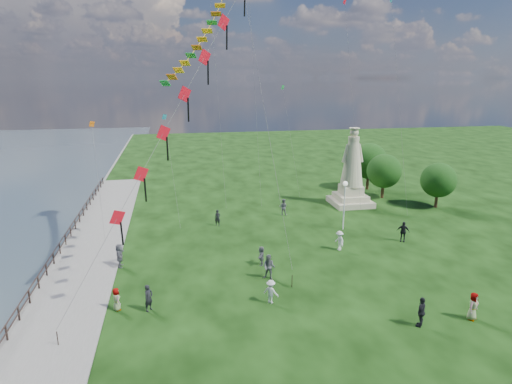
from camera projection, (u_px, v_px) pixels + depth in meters
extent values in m
cube|color=slate|center=(52.00, 268.00, 32.60)|extent=(0.30, 160.00, 0.60)
cube|color=slate|center=(81.00, 273.00, 31.11)|extent=(5.00, 60.00, 0.10)
cylinder|color=black|center=(7.00, 334.00, 22.98)|extent=(0.11, 0.11, 1.00)
cylinder|color=black|center=(19.00, 314.00, 24.88)|extent=(0.11, 0.11, 1.00)
cylinder|color=black|center=(29.00, 297.00, 26.77)|extent=(0.11, 0.11, 1.00)
cylinder|color=black|center=(39.00, 283.00, 28.67)|extent=(0.11, 0.11, 1.00)
cylinder|color=black|center=(47.00, 270.00, 30.56)|extent=(0.11, 0.11, 1.00)
cylinder|color=black|center=(54.00, 259.00, 32.46)|extent=(0.11, 0.11, 1.00)
cylinder|color=black|center=(60.00, 249.00, 34.35)|extent=(0.11, 0.11, 1.00)
cylinder|color=black|center=(66.00, 240.00, 36.25)|extent=(0.11, 0.11, 1.00)
cylinder|color=black|center=(71.00, 232.00, 38.14)|extent=(0.11, 0.11, 1.00)
cylinder|color=black|center=(75.00, 225.00, 40.04)|extent=(0.11, 0.11, 1.00)
cylinder|color=black|center=(79.00, 218.00, 41.93)|extent=(0.11, 0.11, 1.00)
cylinder|color=black|center=(83.00, 212.00, 43.83)|extent=(0.11, 0.11, 1.00)
cylinder|color=black|center=(87.00, 207.00, 45.72)|extent=(0.11, 0.11, 1.00)
cylinder|color=black|center=(90.00, 201.00, 47.62)|extent=(0.11, 0.11, 1.00)
cylinder|color=black|center=(93.00, 197.00, 49.51)|extent=(0.11, 0.11, 1.00)
cylinder|color=black|center=(96.00, 192.00, 51.41)|extent=(0.11, 0.11, 1.00)
cylinder|color=black|center=(98.00, 188.00, 53.30)|extent=(0.11, 0.11, 1.00)
cylinder|color=black|center=(101.00, 185.00, 55.20)|extent=(0.11, 0.11, 1.00)
cylinder|color=black|center=(103.00, 181.00, 57.09)|extent=(0.11, 0.11, 1.00)
cube|color=black|center=(53.00, 253.00, 32.33)|extent=(0.06, 52.00, 0.06)
cube|color=black|center=(54.00, 258.00, 32.44)|extent=(0.06, 52.00, 0.06)
cube|color=beige|center=(350.00, 202.00, 48.17)|extent=(4.27, 4.27, 0.61)
cube|color=beige|center=(350.00, 197.00, 48.02)|extent=(3.25, 3.25, 0.61)
cube|color=beige|center=(351.00, 190.00, 47.81)|extent=(2.24, 2.24, 1.01)
cylinder|color=beige|center=(354.00, 138.00, 46.33)|extent=(1.22, 1.22, 0.40)
sphere|color=beige|center=(354.00, 133.00, 46.16)|extent=(0.93, 0.93, 0.93)
cylinder|color=beige|center=(355.00, 128.00, 46.04)|extent=(1.11, 1.11, 0.10)
cylinder|color=silver|center=(344.00, 207.00, 39.77)|extent=(0.13, 0.13, 4.32)
sphere|color=white|center=(345.00, 184.00, 39.18)|extent=(0.43, 0.43, 0.43)
cylinder|color=#382314|center=(383.00, 190.00, 50.69)|extent=(0.36, 0.36, 2.00)
sphere|color=black|center=(384.00, 171.00, 50.11)|extent=(4.01, 4.01, 4.01)
cylinder|color=#382314|center=(436.00, 199.00, 46.99)|extent=(0.36, 0.36, 1.89)
sphere|color=black|center=(439.00, 180.00, 46.44)|extent=(3.79, 3.79, 3.79)
cylinder|color=#382314|center=(368.00, 181.00, 54.61)|extent=(0.36, 0.36, 2.26)
sphere|color=black|center=(369.00, 161.00, 53.95)|extent=(4.52, 4.52, 4.52)
imported|color=black|center=(149.00, 298.00, 26.00)|extent=(0.71, 0.74, 1.70)
imported|color=#595960|center=(269.00, 267.00, 30.11)|extent=(1.04, 0.92, 1.82)
imported|color=silver|center=(271.00, 292.00, 26.93)|extent=(1.10, 1.03, 1.55)
imported|color=black|center=(421.00, 312.00, 24.34)|extent=(1.15, 1.14, 1.82)
imported|color=#595960|center=(473.00, 306.00, 25.05)|extent=(0.98, 0.86, 1.70)
imported|color=#595960|center=(120.00, 255.00, 32.10)|extent=(0.75, 1.70, 1.82)
imported|color=black|center=(218.00, 218.00, 41.09)|extent=(0.67, 0.54, 1.58)
imported|color=#595960|center=(283.00, 207.00, 44.31)|extent=(0.97, 0.80, 1.73)
imported|color=silver|center=(339.00, 241.00, 35.25)|extent=(0.76, 1.16, 1.65)
imported|color=black|center=(403.00, 232.00, 37.11)|extent=(1.19, 1.03, 1.81)
imported|color=#595960|center=(116.00, 299.00, 26.09)|extent=(0.71, 0.83, 1.45)
imported|color=#595960|center=(261.00, 256.00, 32.48)|extent=(0.94, 1.49, 1.49)
cylinder|color=black|center=(58.00, 339.00, 22.58)|extent=(0.06, 0.06, 0.90)
cube|color=red|center=(117.00, 218.00, 24.10)|extent=(0.87, 0.64, 1.03)
cube|color=black|center=(122.00, 234.00, 24.28)|extent=(0.10, 0.28, 1.48)
cube|color=red|center=(141.00, 174.00, 24.81)|extent=(0.87, 0.64, 1.03)
cube|color=black|center=(145.00, 190.00, 24.99)|extent=(0.10, 0.28, 1.48)
cube|color=red|center=(163.00, 133.00, 25.52)|extent=(0.87, 0.64, 1.03)
cube|color=black|center=(167.00, 149.00, 25.71)|extent=(0.10, 0.28, 1.48)
cube|color=red|center=(185.00, 94.00, 26.24)|extent=(0.87, 0.64, 1.03)
cube|color=black|center=(188.00, 110.00, 26.42)|extent=(0.10, 0.28, 1.48)
cube|color=red|center=(205.00, 57.00, 26.95)|extent=(0.87, 0.64, 1.03)
cube|color=black|center=(208.00, 73.00, 27.13)|extent=(0.10, 0.28, 1.48)
cube|color=red|center=(224.00, 22.00, 27.66)|extent=(0.87, 0.64, 1.03)
cube|color=black|center=(227.00, 38.00, 27.85)|extent=(0.10, 0.28, 1.48)
cube|color=black|center=(245.00, 4.00, 28.56)|extent=(0.10, 0.28, 1.48)
cylinder|color=black|center=(292.00, 281.00, 29.01)|extent=(0.06, 0.06, 0.90)
cube|color=yellow|center=(220.00, 6.00, 26.07)|extent=(0.71, 0.66, 0.19)
cube|color=orange|center=(216.00, 14.00, 25.71)|extent=(0.70, 0.67, 0.20)
cube|color=#1A923A|center=(212.00, 22.00, 25.35)|extent=(0.70, 0.68, 0.22)
cube|color=yellow|center=(207.00, 31.00, 24.99)|extent=(0.69, 0.69, 0.23)
cube|color=yellow|center=(202.00, 39.00, 24.62)|extent=(0.68, 0.69, 0.24)
cube|color=orange|center=(197.00, 48.00, 24.24)|extent=(0.67, 0.69, 0.26)
cube|color=#1A923A|center=(191.00, 55.00, 23.86)|extent=(0.66, 0.69, 0.27)
cube|color=yellow|center=(185.00, 63.00, 23.47)|extent=(0.65, 0.68, 0.28)
cube|color=yellow|center=(179.00, 70.00, 23.08)|extent=(0.63, 0.68, 0.29)
cube|color=orange|center=(172.00, 77.00, 22.68)|extent=(0.61, 0.67, 0.30)
cube|color=#1A923A|center=(165.00, 83.00, 22.27)|extent=(0.60, 0.66, 0.31)
cube|color=teal|center=(164.00, 117.00, 42.33)|extent=(0.51, 0.39, 0.57)
cylinder|color=#595959|center=(172.00, 171.00, 41.35)|extent=(1.02, 5.01, 10.04)
cube|color=red|center=(345.00, 1.00, 45.15)|extent=(0.51, 0.39, 0.57)
cylinder|color=#595959|center=(353.00, 107.00, 45.65)|extent=(1.02, 5.02, 21.60)
cylinder|color=#595959|center=(216.00, 73.00, 45.31)|extent=(1.02, 5.02, 28.47)
cube|color=#1A923A|center=(283.00, 87.00, 52.29)|extent=(0.51, 0.39, 0.57)
cylinder|color=#595959|center=(291.00, 142.00, 51.65)|extent=(1.02, 5.02, 12.68)
cube|color=orange|center=(92.00, 124.00, 39.00)|extent=(0.51, 0.39, 0.57)
cylinder|color=#595959|center=(98.00, 182.00, 37.98)|extent=(1.02, 5.01, 9.70)
cylinder|color=#595959|center=(253.00, 53.00, 45.52)|extent=(1.02, 5.02, 32.65)
cube|color=teal|center=(391.00, 0.00, 43.10)|extent=(0.51, 0.39, 0.57)
cylinder|color=#595959|center=(400.00, 109.00, 43.58)|extent=(1.02, 5.02, 21.42)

